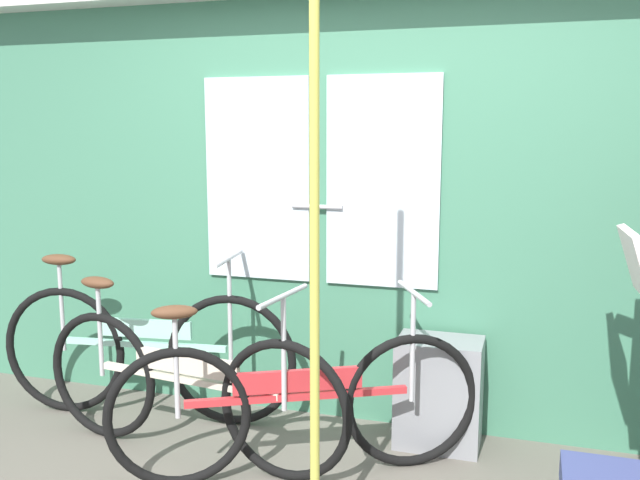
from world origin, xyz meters
The scene contains 6 objects.
train_door_wall centered at (-0.01, 1.14, 1.21)m, with size 5.38×0.28×2.31m.
bicycle_near_door centered at (-1.10, 0.78, 0.38)m, with size 1.69×0.44×0.93m.
bicycle_leaning_behind centered at (-0.67, 0.44, 0.36)m, with size 1.72×0.44×0.88m.
bicycle_by_pole centered at (-0.09, 0.41, 0.35)m, with size 1.56×0.87×0.86m.
trash_bin_by_wall centered at (0.49, 0.93, 0.28)m, with size 0.42×0.28×0.56m, color gray.
handrail_pole centered at (0.16, -0.10, 1.14)m, with size 0.04×0.04×2.27m, color #C6C14C.
Camera 1 is at (0.90, -2.41, 1.60)m, focal length 38.69 mm.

